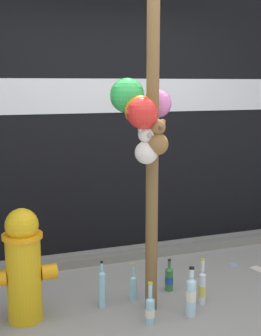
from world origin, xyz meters
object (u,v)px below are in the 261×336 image
at_px(fire_hydrant, 23,265).
at_px(bottle_1, 191,295).
at_px(bottle_0, 133,287).
at_px(bottle_3, 102,288).
at_px(bottle_4, 150,309).
at_px(bottle_5, 202,287).
at_px(memorial_post, 147,89).
at_px(bottle_2, 169,278).

height_order(fire_hydrant, bottle_1, fire_hydrant).
relative_size(bottle_0, bottle_3, 0.83).
distance_m(bottle_0, bottle_4, 0.39).
bearing_deg(bottle_3, fire_hydrant, 179.72).
distance_m(fire_hydrant, bottle_5, 1.40).
distance_m(memorial_post, bottle_4, 1.60).
bearing_deg(memorial_post, bottle_5, -6.83).
distance_m(memorial_post, bottle_1, 1.57).
bearing_deg(bottle_4, bottle_5, 16.32).
relative_size(bottle_3, bottle_4, 1.19).
bearing_deg(fire_hydrant, bottle_0, 1.78).
bearing_deg(memorial_post, bottle_2, 38.69).
bearing_deg(memorial_post, bottle_0, 99.48).
xyz_separation_m(bottle_0, bottle_5, (0.49, -0.24, 0.03)).
bearing_deg(bottle_0, memorial_post, -80.52).
relative_size(bottle_2, bottle_4, 0.88).
height_order(fire_hydrant, bottle_3, fire_hydrant).
relative_size(memorial_post, bottle_1, 7.88).
height_order(bottle_4, bottle_5, bottle_5).
distance_m(bottle_2, bottle_4, 0.58).
bearing_deg(bottle_3, bottle_2, 8.84).
distance_m(memorial_post, bottle_2, 1.64).
distance_m(bottle_0, bottle_1, 0.51).
xyz_separation_m(bottle_1, bottle_3, (-0.59, 0.36, -0.01)).
relative_size(memorial_post, fire_hydrant, 3.56).
height_order(bottle_3, bottle_5, bottle_5).
bearing_deg(fire_hydrant, memorial_post, -10.14).
bearing_deg(bottle_4, memorial_post, 78.21).
distance_m(bottle_0, bottle_5, 0.55).
relative_size(memorial_post, bottle_2, 10.95).
bearing_deg(bottle_0, bottle_2, 10.83).
height_order(fire_hydrant, bottle_2, fire_hydrant).
bearing_deg(fire_hydrant, bottle_3, -0.28).
height_order(bottle_1, bottle_2, bottle_1).
distance_m(bottle_1, bottle_3, 0.69).
distance_m(bottle_4, bottle_5, 0.53).
height_order(bottle_1, bottle_3, bottle_1).
relative_size(bottle_3, bottle_5, 1.00).
bearing_deg(bottle_0, bottle_5, -26.16).
distance_m(bottle_0, bottle_2, 0.35).
bearing_deg(fire_hydrant, bottle_1, -16.91).
xyz_separation_m(bottle_3, bottle_5, (0.77, -0.21, -0.02)).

